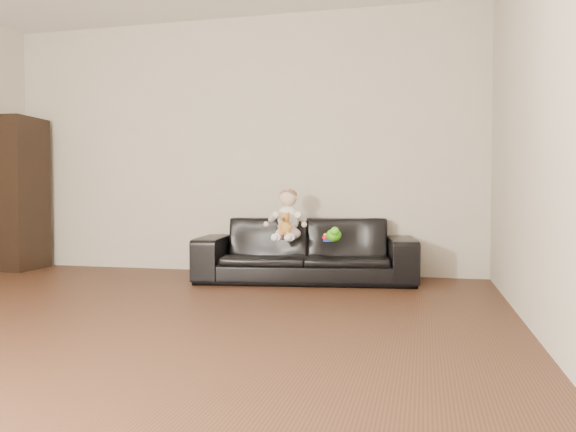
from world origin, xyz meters
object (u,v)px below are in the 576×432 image
(teddy_bear, at_px, (285,224))
(toy_blue_disc, at_px, (328,241))
(cabinet, at_px, (18,194))
(toy_green, at_px, (334,235))
(baby, at_px, (288,218))
(toy_rattle, at_px, (325,238))
(sofa, at_px, (306,250))

(teddy_bear, distance_m, toy_blue_disc, 0.41)
(teddy_bear, bearing_deg, cabinet, 173.26)
(toy_green, bearing_deg, baby, 176.80)
(cabinet, height_order, baby, cabinet)
(cabinet, relative_size, toy_green, 9.86)
(cabinet, relative_size, toy_rattle, 27.07)
(sofa, relative_size, toy_rattle, 33.11)
(sofa, height_order, toy_blue_disc, sofa)
(teddy_bear, distance_m, toy_green, 0.44)
(teddy_bear, height_order, toy_rattle, teddy_bear)
(toy_blue_disc, bearing_deg, baby, 177.43)
(cabinet, relative_size, teddy_bear, 8.06)
(cabinet, distance_m, teddy_bear, 3.03)
(sofa, relative_size, baby, 4.22)
(sofa, bearing_deg, teddy_bear, -125.97)
(toy_green, height_order, toy_blue_disc, toy_green)
(teddy_bear, bearing_deg, baby, 93.95)
(baby, xyz_separation_m, toy_green, (0.42, -0.02, -0.15))
(baby, xyz_separation_m, teddy_bear, (0.01, -0.14, -0.05))
(baby, height_order, toy_rattle, baby)
(baby, relative_size, toy_blue_disc, 4.99)
(sofa, relative_size, toy_blue_disc, 21.10)
(baby, height_order, toy_green, baby)
(baby, bearing_deg, toy_blue_disc, -13.74)
(cabinet, xyz_separation_m, teddy_bear, (3.00, -0.35, -0.27))
(baby, distance_m, toy_green, 0.45)
(teddy_bear, height_order, toy_blue_disc, teddy_bear)
(toy_green, relative_size, toy_rattle, 2.75)
(sofa, xyz_separation_m, toy_green, (0.28, -0.13, 0.15))
(cabinet, relative_size, baby, 3.45)
(baby, xyz_separation_m, toy_rattle, (0.34, 0.03, -0.18))
(cabinet, height_order, toy_green, cabinet)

